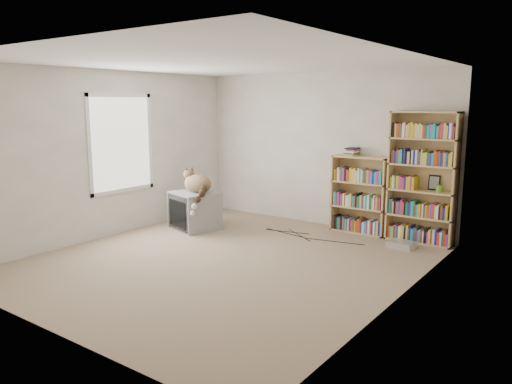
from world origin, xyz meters
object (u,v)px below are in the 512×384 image
Objects in this scene: crt_tv at (195,211)px; dvd_player at (402,244)px; bookcase_tall at (423,181)px; cat at (198,186)px; bookcase_short at (360,198)px.

dvd_player is at bearing 33.59° from crt_tv.
bookcase_tall is 0.97m from dvd_player.
cat is at bearing -155.96° from bookcase_tall.
cat is at bearing -2.90° from crt_tv.
crt_tv reaches higher than dvd_player.
crt_tv is at bearing -148.91° from bookcase_short.
dvd_player is (3.00, 0.96, -0.67)m from cat.
cat is 2.03× the size of dvd_player.
bookcase_tall reaches higher than dvd_player.
cat is 3.41m from bookcase_tall.
bookcase_short is at bearing 159.46° from dvd_player.
bookcase_short is at bearing 179.97° from bookcase_tall.
crt_tv is 3.24m from dvd_player.
bookcase_short is at bearing 45.24° from cat.
bookcase_tall reaches higher than cat.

